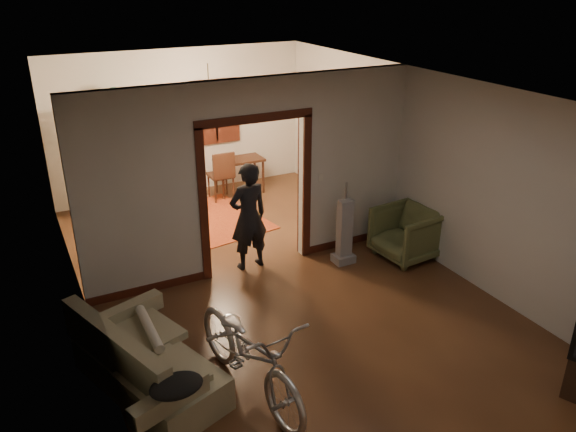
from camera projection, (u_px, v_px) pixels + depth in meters
floor at (278, 286)px, 7.92m from camera, size 5.00×8.50×0.01m
ceiling at (277, 86)px, 6.80m from camera, size 5.00×8.50×0.01m
wall_back at (181, 123)px, 10.83m from camera, size 5.00×0.02×2.80m
wall_left at (79, 231)px, 6.32m from camera, size 0.02×8.50×2.80m
wall_right at (427, 166)px, 8.40m from camera, size 0.02×8.50×2.80m
partition_wall at (254, 177)px, 7.97m from camera, size 5.00×0.14×2.80m
door_casing at (255, 197)px, 8.09m from camera, size 1.74×0.20×2.32m
far_window at (215, 112)px, 11.03m from camera, size 0.98×0.06×1.28m
chandelier at (209, 89)px, 9.02m from camera, size 0.24×0.24×0.24m
light_switch at (321, 177)px, 8.41m from camera, size 0.08×0.01×0.12m
sofa at (148, 355)px, 5.84m from camera, size 1.36×1.96×0.83m
rolled_paper at (149, 328)px, 6.08m from camera, size 0.11×0.85×0.11m
jacket at (176, 386)px, 5.01m from camera, size 0.49×0.36×0.14m
bicycle at (250, 352)px, 5.72m from camera, size 0.95×2.04×1.03m
armchair at (406, 233)px, 8.59m from camera, size 0.95×0.92×0.80m
vacuum at (344, 232)px, 8.39m from camera, size 0.32×0.27×1.02m
person at (249, 217)px, 8.14m from camera, size 0.63×0.44×1.63m
oriental_rug at (213, 219)px, 10.04m from camera, size 1.84×2.23×0.02m
locker at (122, 158)px, 10.17m from camera, size 1.07×0.71×1.97m
globe at (116, 105)px, 9.79m from camera, size 0.28×0.28×0.28m
desk at (240, 176)px, 11.15m from camera, size 1.06×0.81×0.70m
desk_chair at (220, 175)px, 10.78m from camera, size 0.53×0.53×0.98m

